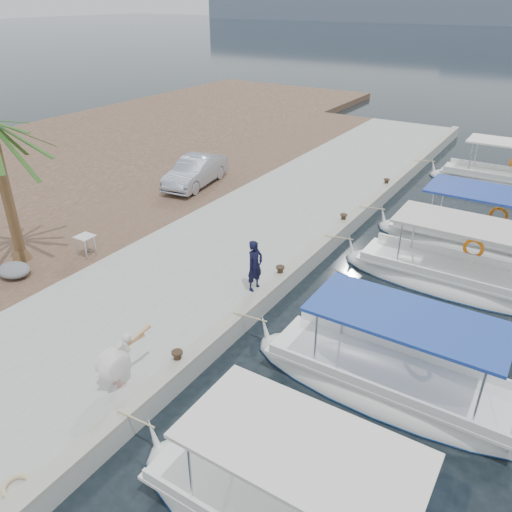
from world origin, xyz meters
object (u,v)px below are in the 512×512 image
at_px(fishing_caique_c, 452,282).
at_px(parked_car, 195,171).
at_px(fisherman, 255,266).
at_px(fishing_caique_e, 503,185).
at_px(fishing_caique_d, 483,245).
at_px(pelican, 115,363).
at_px(fishing_caique_b, 388,387).

height_order(fishing_caique_c, parked_car, fishing_caique_c).
height_order(fisherman, parked_car, fisherman).
xyz_separation_m(fishing_caique_c, fishing_caique_e, (-0.12, 11.04, 0.00)).
relative_size(fishing_caique_d, parked_car, 1.96).
relative_size(fishing_caique_e, pelican, 4.64).
xyz_separation_m(fishing_caique_b, fishing_caique_e, (0.00, 16.93, 0.00)).
bearing_deg(fishing_caique_b, fishing_caique_e, 89.98).
height_order(fishing_caique_c, pelican, fishing_caique_c).
bearing_deg(fishing_caique_c, fishing_caique_e, 90.62).
xyz_separation_m(fisherman, parked_car, (-7.32, 6.40, -0.14)).
height_order(fishing_caique_b, pelican, fishing_caique_b).
bearing_deg(fishing_caique_e, pelican, -104.15).
bearing_deg(fishing_caique_c, pelican, -119.12).
xyz_separation_m(fishing_caique_d, fisherman, (-5.23, -7.62, 1.11)).
bearing_deg(parked_car, fishing_caique_e, 28.19).
height_order(fishing_caique_b, fisherman, fishing_caique_b).
distance_m(fishing_caique_b, pelican, 6.39).
bearing_deg(fishing_caique_d, fishing_caique_c, -95.86).
xyz_separation_m(fishing_caique_b, fishing_caique_c, (0.12, 5.89, -0.00)).
xyz_separation_m(fishing_caique_d, pelican, (-5.64, -12.83, 0.93)).
distance_m(fishing_caique_e, pelican, 21.21).
bearing_deg(fisherman, parked_car, 58.67).
bearing_deg(pelican, fishing_caique_e, 75.85).
relative_size(fishing_caique_c, parked_car, 1.84).
xyz_separation_m(fishing_caique_e, parked_car, (-12.09, -8.94, 1.04)).
relative_size(fishing_caique_c, fishing_caique_e, 1.03).
height_order(fishing_caique_d, pelican, fishing_caique_d).
xyz_separation_m(fishing_caique_e, pelican, (-5.18, -20.55, 0.99)).
height_order(fishing_caique_e, parked_car, fishing_caique_e).
xyz_separation_m(fishing_caique_c, fishing_caique_d, (0.34, 3.31, 0.06)).
bearing_deg(fishing_caique_b, fisherman, 161.56).
relative_size(fishing_caique_b, fishing_caique_d, 0.91).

